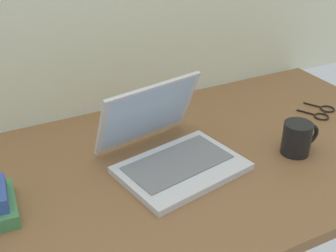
% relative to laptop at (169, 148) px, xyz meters
% --- Properties ---
extents(desk, '(1.60, 0.76, 0.03)m').
position_rel_laptop_xyz_m(desk, '(-0.03, -0.01, -0.06)').
color(desk, brown).
rests_on(desk, ground).
extents(laptop, '(0.36, 0.35, 0.21)m').
position_rel_laptop_xyz_m(laptop, '(0.00, 0.00, 0.00)').
color(laptop, silver).
rests_on(laptop, desk).
extents(coffee_mug, '(0.12, 0.08, 0.09)m').
position_rel_laptop_xyz_m(coffee_mug, '(0.33, -0.11, 0.00)').
color(coffee_mug, black).
rests_on(coffee_mug, desk).
extents(eyeglasses, '(0.13, 0.13, 0.01)m').
position_rel_laptop_xyz_m(eyeglasses, '(0.57, 0.03, -0.04)').
color(eyeglasses, black).
rests_on(eyeglasses, desk).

